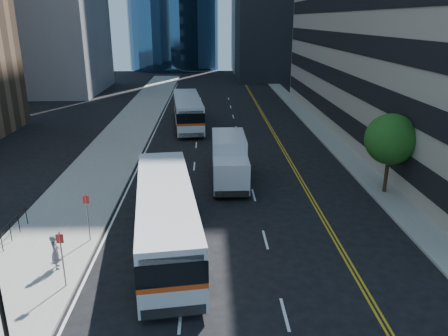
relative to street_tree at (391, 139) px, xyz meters
name	(u,v)px	position (x,y,z in m)	size (l,w,h in m)	color
ground	(260,260)	(-9.00, -8.00, -3.64)	(160.00, 160.00, 0.00)	black
sidewalk_west	(128,131)	(-19.50, 17.00, -3.57)	(5.00, 90.00, 0.15)	gray
sidewalk_east	(320,130)	(0.00, 17.00, -3.57)	(2.00, 90.00, 0.15)	gray
street_tree	(391,139)	(0.00, 0.00, 0.00)	(3.20, 3.20, 5.10)	#332114
bus_front	(166,215)	(-13.47, -6.52, -1.95)	(4.15, 12.24, 3.10)	silver
bus_rear	(188,111)	(-13.55, 19.31, -1.96)	(3.75, 12.12, 3.07)	silver
box_truck	(229,160)	(-9.97, 2.37, -1.98)	(2.30, 6.59, 3.15)	silver
pedestrian	(55,252)	(-18.21, -8.57, -2.69)	(0.58, 0.38, 1.60)	#54535A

